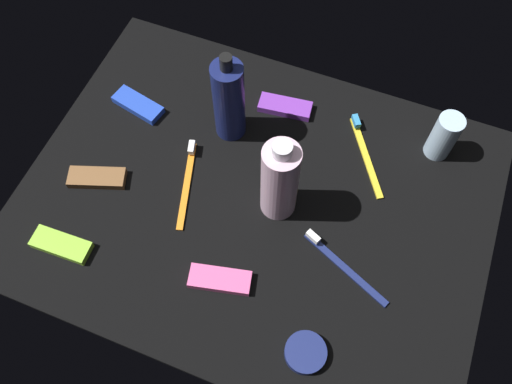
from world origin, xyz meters
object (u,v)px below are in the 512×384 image
at_px(snack_bar_lime, 61,245).
at_px(bodywash_bottle, 280,180).
at_px(lotion_bottle, 229,100).
at_px(snack_bar_pink, 221,280).
at_px(toothbrush_yellow, 365,151).
at_px(snack_bar_purple, 285,107).
at_px(deodorant_stick, 444,136).
at_px(snack_bar_blue, 138,105).
at_px(snack_bar_brown, 97,178).
at_px(toothbrush_orange, 187,179).
at_px(toothbrush_navy, 340,263).
at_px(cream_tin_left, 305,353).

bearing_deg(snack_bar_lime, bodywash_bottle, 31.59).
distance_m(lotion_bottle, snack_bar_pink, 0.32).
height_order(toothbrush_yellow, snack_bar_purple, toothbrush_yellow).
height_order(deodorant_stick, snack_bar_pink, deodorant_stick).
relative_size(lotion_bottle, snack_bar_pink, 1.97).
relative_size(lotion_bottle, bodywash_bottle, 1.03).
bearing_deg(bodywash_bottle, snack_bar_lime, -146.34).
relative_size(snack_bar_blue, snack_bar_brown, 1.00).
relative_size(toothbrush_orange, toothbrush_navy, 1.04).
bearing_deg(deodorant_stick, toothbrush_orange, -150.63).
bearing_deg(snack_bar_pink, toothbrush_navy, 16.78).
height_order(deodorant_stick, snack_bar_purple, deodorant_stick).
xyz_separation_m(snack_bar_pink, snack_bar_purple, (-0.02, 0.37, 0.00)).
height_order(snack_bar_lime, snack_bar_pink, same).
height_order(bodywash_bottle, deodorant_stick, bodywash_bottle).
bearing_deg(cream_tin_left, snack_bar_purple, 113.88).
xyz_separation_m(toothbrush_yellow, snack_bar_brown, (-0.44, -0.24, 0.00)).
height_order(bodywash_bottle, snack_bar_blue, bodywash_bottle).
relative_size(toothbrush_yellow, cream_tin_left, 2.36).
relative_size(snack_bar_blue, snack_bar_pink, 1.00).
xyz_separation_m(bodywash_bottle, snack_bar_lime, (-0.32, -0.21, -0.08)).
height_order(bodywash_bottle, snack_bar_lime, bodywash_bottle).
relative_size(lotion_bottle, snack_bar_brown, 1.97).
bearing_deg(cream_tin_left, snack_bar_blue, 144.51).
distance_m(toothbrush_orange, snack_bar_purple, 0.25).
xyz_separation_m(snack_bar_blue, snack_bar_purple, (0.27, 0.10, 0.00)).
bearing_deg(lotion_bottle, snack_bar_pink, -70.27).
xyz_separation_m(deodorant_stick, toothbrush_orange, (-0.41, -0.23, -0.04)).
distance_m(toothbrush_orange, snack_bar_brown, 0.17).
relative_size(snack_bar_lime, snack_bar_purple, 1.00).
xyz_separation_m(deodorant_stick, cream_tin_left, (-0.11, -0.45, -0.04)).
bearing_deg(toothbrush_navy, snack_bar_blue, 160.26).
bearing_deg(snack_bar_purple, snack_bar_brown, -141.06).
relative_size(toothbrush_navy, cream_tin_left, 2.54).
relative_size(snack_bar_pink, snack_bar_brown, 1.00).
distance_m(lotion_bottle, snack_bar_lime, 0.39).
bearing_deg(snack_bar_blue, snack_bar_pink, -30.21).
xyz_separation_m(lotion_bottle, toothbrush_navy, (0.28, -0.19, -0.08)).
relative_size(bodywash_bottle, snack_bar_brown, 1.91).
bearing_deg(snack_bar_lime, snack_bar_brown, 91.30).
distance_m(lotion_bottle, bodywash_bottle, 0.19).
distance_m(toothbrush_navy, snack_bar_pink, 0.20).
height_order(toothbrush_orange, toothbrush_yellow, same).
relative_size(toothbrush_orange, cream_tin_left, 2.63).
height_order(snack_bar_blue, snack_bar_purple, same).
bearing_deg(bodywash_bottle, cream_tin_left, -60.23).
bearing_deg(bodywash_bottle, toothbrush_orange, -174.99).
bearing_deg(toothbrush_navy, snack_bar_lime, -162.48).
xyz_separation_m(lotion_bottle, snack_bar_brown, (-0.19, -0.20, -0.08)).
distance_m(toothbrush_navy, cream_tin_left, 0.16).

